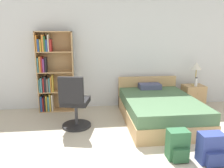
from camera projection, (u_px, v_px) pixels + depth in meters
name	position (u px, v px, depth m)	size (l,w,h in m)	color
wall_back	(123.00, 54.00, 5.26)	(9.00, 0.06, 2.60)	silver
bookshelf	(51.00, 74.00, 4.95)	(0.80, 0.27, 1.82)	tan
bed	(158.00, 108.00, 4.53)	(1.42, 2.01, 0.75)	tan
office_chair	(75.00, 104.00, 4.08)	(0.57, 0.65, 1.04)	#232326
nightstand	(193.00, 96.00, 5.35)	(0.49, 0.41, 0.55)	tan
table_lamp	(197.00, 67.00, 5.19)	(0.24, 0.24, 0.56)	tan
water_bottle	(196.00, 82.00, 5.17)	(0.07, 0.07, 0.22)	silver
backpack_blue	(211.00, 149.00, 3.03)	(0.34, 0.28, 0.43)	navy
backpack_green	(178.00, 145.00, 3.12)	(0.29, 0.27, 0.44)	#2D603D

